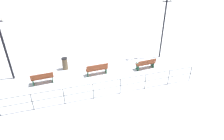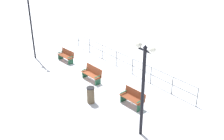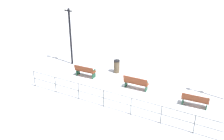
{
  "view_description": "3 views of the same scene",
  "coord_description": "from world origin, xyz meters",
  "px_view_note": "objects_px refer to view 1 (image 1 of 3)",
  "views": [
    {
      "loc": [
        -11.43,
        2.44,
        7.09
      ],
      "look_at": [
        -1.34,
        -0.7,
        1.03
      ],
      "focal_mm": 30.28,
      "sensor_mm": 36.0,
      "label": 1
    },
    {
      "loc": [
        8.37,
        12.56,
        7.73
      ],
      "look_at": [
        -0.17,
        1.73,
        1.3
      ],
      "focal_mm": 42.97,
      "sensor_mm": 36.0,
      "label": 2
    },
    {
      "loc": [
        -13.91,
        -5.6,
        8.85
      ],
      "look_at": [
        -0.41,
        1.43,
        1.22
      ],
      "focal_mm": 44.21,
      "sensor_mm": 36.0,
      "label": 3
    }
  ],
  "objects_px": {
    "bench_third": "(42,78)",
    "lamppost_middle": "(2,39)",
    "bench_nearest": "(146,64)",
    "lamppost_near": "(165,17)",
    "trash_bin": "(65,64)",
    "bench_second": "(97,69)"
  },
  "relations": [
    {
      "from": "bench_nearest",
      "to": "lamppost_near",
      "type": "distance_m",
      "value": 3.92
    },
    {
      "from": "bench_third",
      "to": "lamppost_middle",
      "type": "distance_m",
      "value": 3.42
    },
    {
      "from": "bench_nearest",
      "to": "lamppost_middle",
      "type": "distance_m",
      "value": 9.84
    },
    {
      "from": "bench_third",
      "to": "bench_nearest",
      "type": "bearing_deg",
      "value": -94.87
    },
    {
      "from": "bench_third",
      "to": "bench_second",
      "type": "bearing_deg",
      "value": -92.68
    },
    {
      "from": "lamppost_near",
      "to": "trash_bin",
      "type": "height_order",
      "value": "lamppost_near"
    },
    {
      "from": "bench_second",
      "to": "lamppost_middle",
      "type": "height_order",
      "value": "lamppost_middle"
    },
    {
      "from": "bench_nearest",
      "to": "trash_bin",
      "type": "height_order",
      "value": "trash_bin"
    },
    {
      "from": "bench_nearest",
      "to": "bench_third",
      "type": "height_order",
      "value": "bench_third"
    },
    {
      "from": "bench_nearest",
      "to": "lamppost_near",
      "type": "height_order",
      "value": "lamppost_near"
    },
    {
      "from": "bench_third",
      "to": "lamppost_near",
      "type": "bearing_deg",
      "value": -85.36
    },
    {
      "from": "bench_nearest",
      "to": "lamppost_near",
      "type": "xyz_separation_m",
      "value": [
        1.52,
        -2.06,
        2.97
      ]
    },
    {
      "from": "bench_second",
      "to": "lamppost_middle",
      "type": "bearing_deg",
      "value": 74.98
    },
    {
      "from": "bench_third",
      "to": "lamppost_near",
      "type": "distance_m",
      "value": 10.02
    },
    {
      "from": "bench_nearest",
      "to": "bench_third",
      "type": "distance_m",
      "value": 7.42
    },
    {
      "from": "trash_bin",
      "to": "bench_second",
      "type": "bearing_deg",
      "value": -126.15
    },
    {
      "from": "bench_third",
      "to": "trash_bin",
      "type": "height_order",
      "value": "trash_bin"
    },
    {
      "from": "bench_nearest",
      "to": "trash_bin",
      "type": "distance_m",
      "value": 6.09
    },
    {
      "from": "bench_nearest",
      "to": "lamppost_middle",
      "type": "height_order",
      "value": "lamppost_middle"
    },
    {
      "from": "bench_second",
      "to": "bench_nearest",
      "type": "bearing_deg",
      "value": -96.21
    },
    {
      "from": "lamppost_near",
      "to": "lamppost_middle",
      "type": "distance_m",
      "value": 11.48
    },
    {
      "from": "bench_third",
      "to": "trash_bin",
      "type": "bearing_deg",
      "value": -48.71
    }
  ]
}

